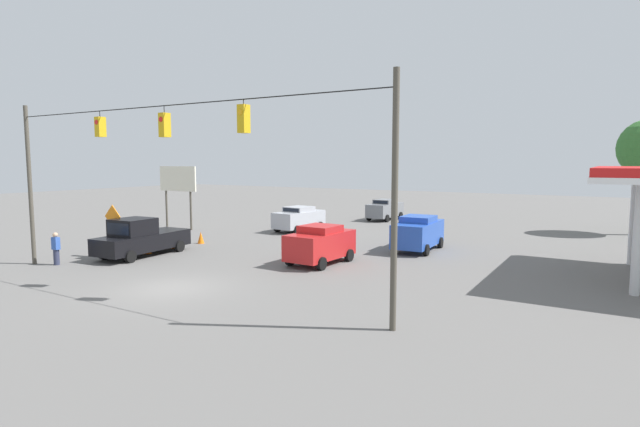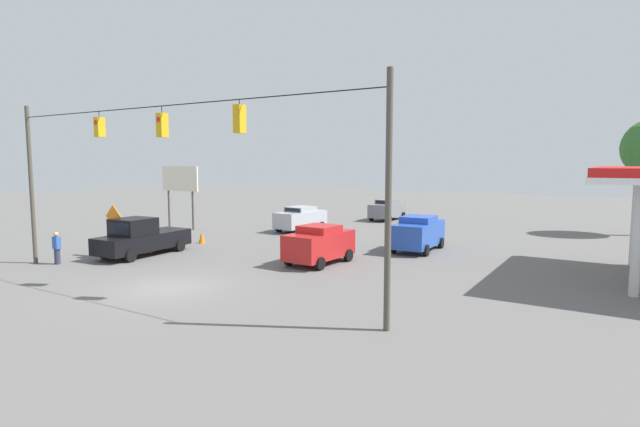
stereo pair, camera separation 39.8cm
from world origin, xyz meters
The scene contains 13 objects.
ground_plane centered at (0.00, 0.00, 0.00)m, with size 140.00×140.00×0.00m, color #605E5B.
overhead_signal_span centered at (-0.06, 0.06, 4.95)m, with size 19.70×0.38×7.91m.
sedan_silver_withflow_far centered at (4.80, -16.87, 0.96)m, with size 2.41×4.36×1.84m.
sedan_red_crossing_near centered at (-2.67, -7.47, 1.02)m, with size 2.28×4.07×1.96m.
pickup_truck_black_parked_shoulder centered at (6.87, -4.18, 0.98)m, with size 2.45×5.61×2.12m.
sedan_grey_withflow_deep centered at (2.16, -26.80, 0.96)m, with size 2.08×4.37×1.83m.
sedan_blue_oncoming_far centered at (-5.62, -13.65, 1.06)m, with size 2.23×4.56×2.03m.
traffic_cone_nearest centered at (7.10, -4.84, 0.37)m, with size 0.42×0.42×0.74m, color orange.
traffic_cone_second centered at (7.09, -6.83, 0.37)m, with size 0.42×0.42×0.74m, color orange.
traffic_cone_third centered at (7.04, -8.94, 0.37)m, with size 0.42×0.42×0.74m, color orange.
roadside_billboard centered at (13.45, -13.17, 3.51)m, with size 3.73×0.16×4.82m.
work_zone_sign centered at (7.92, -3.25, 1.99)m, with size 1.27×0.06×2.84m.
pedestrian centered at (8.54, -0.37, 0.82)m, with size 0.40×0.28×1.65m.
Camera 2 is at (-15.81, 13.80, 5.17)m, focal length 28.00 mm.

